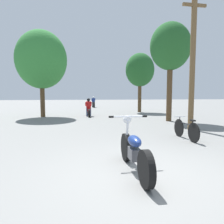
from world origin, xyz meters
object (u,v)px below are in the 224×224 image
roadside_tree_left (41,60)px  motorcycle_rider_lead (89,109)px  roadside_tree_right_far (140,70)px  bicycle_parked (186,129)px  utility_pole (193,60)px  motorcycle_foreground (134,150)px  roadside_tree_right_near (170,47)px  motorcycle_rider_far (93,103)px

roadside_tree_left → motorcycle_rider_lead: (3.29, -0.15, -3.55)m
roadside_tree_right_far → bicycle_parked: 11.78m
roadside_tree_left → motorcycle_rider_lead: roadside_tree_left is taller
utility_pole → roadside_tree_left: size_ratio=0.99×
utility_pole → bicycle_parked: utility_pole is taller
roadside_tree_right_far → roadside_tree_left: roadside_tree_left is taller
roadside_tree_right_far → motorcycle_foreground: size_ratio=2.52×
utility_pole → roadside_tree_right_far: size_ratio=1.14×
roadside_tree_right_near → bicycle_parked: roadside_tree_right_near is taller
motorcycle_foreground → bicycle_parked: size_ratio=1.26×
roadside_tree_right_far → bicycle_parked: roadside_tree_right_far is taller
roadside_tree_right_far → roadside_tree_left: size_ratio=0.87×
utility_pole → motorcycle_foreground: utility_pole is taller
roadside_tree_right_near → motorcycle_rider_far: (-3.55, 14.08, -3.85)m
roadside_tree_right_near → motorcycle_rider_far: 15.02m
roadside_tree_right_far → motorcycle_foreground: (-4.38, -13.70, -3.36)m
motorcycle_rider_lead → motorcycle_rider_far: bearing=83.9°
roadside_tree_right_near → bicycle_parked: 6.47m
utility_pole → bicycle_parked: bearing=-124.8°
utility_pole → motorcycle_rider_far: utility_pole is taller
utility_pole → motorcycle_rider_lead: 8.26m
roadside_tree_right_near → roadside_tree_right_far: size_ratio=1.09×
roadside_tree_right_near → motorcycle_foreground: bearing=-120.0°
motorcycle_rider_far → roadside_tree_right_near: bearing=-75.8°
bicycle_parked → utility_pole: bearing=55.2°
motorcycle_rider_lead → bicycle_parked: size_ratio=1.22×
roadside_tree_left → motorcycle_rider_far: 11.82m
roadside_tree_right_far → motorcycle_rider_lead: 6.43m
roadside_tree_right_far → bicycle_parked: bearing=-98.9°
motorcycle_foreground → roadside_tree_left: bearing=108.5°
roadside_tree_left → motorcycle_foreground: (3.70, -11.08, -3.62)m
utility_pole → roadside_tree_right_far: bearing=87.2°
utility_pole → motorcycle_rider_far: 17.54m
roadside_tree_left → bicycle_parked: 11.24m
roadside_tree_right_near → motorcycle_rider_far: bearing=104.2°
roadside_tree_right_near → motorcycle_rider_lead: (-4.67, 3.55, -3.86)m
utility_pole → bicycle_parked: size_ratio=3.64×
bicycle_parked → motorcycle_rider_far: bearing=95.8°
utility_pole → bicycle_parked: (-1.28, -1.84, -2.77)m
bicycle_parked → roadside_tree_right_far: bearing=81.1°
motorcycle_rider_lead → roadside_tree_left: bearing=177.4°
motorcycle_foreground → motorcycle_rider_lead: (-0.41, 10.93, 0.08)m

